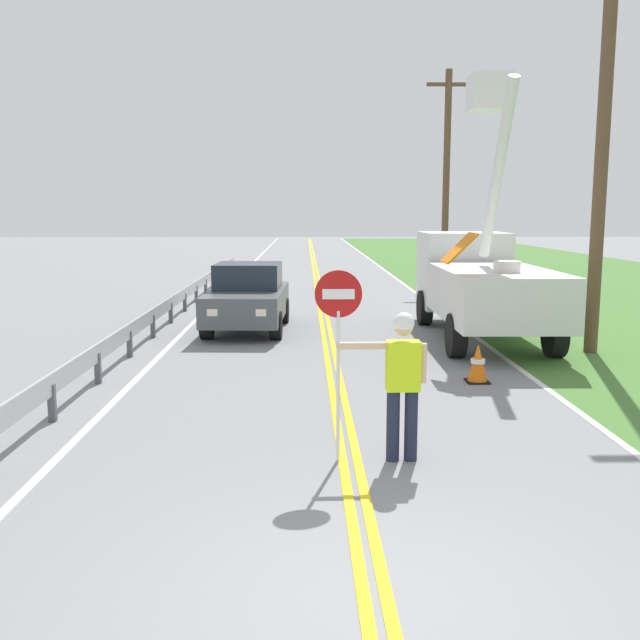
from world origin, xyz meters
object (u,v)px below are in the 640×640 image
utility_pole_mid (446,174)px  traffic_cone_lead (478,364)px  flagger_worker (402,377)px  utility_pole_near (603,133)px  utility_bucket_truck (479,278)px  stop_sign_paddle (338,323)px  oncoming_sedan_nearest (248,298)px

utility_pole_mid → traffic_cone_lead: (-2.84, -17.62, -4.22)m
flagger_worker → traffic_cone_lead: size_ratio=2.61×
flagger_worker → utility_pole_near: utility_pole_near is taller
utility_bucket_truck → utility_pole_near: bearing=-46.5°
flagger_worker → stop_sign_paddle: stop_sign_paddle is taller
utility_bucket_truck → flagger_worker: bearing=-109.4°
utility_pole_near → stop_sign_paddle: bearing=-131.1°
stop_sign_paddle → utility_bucket_truck: (3.82, 8.66, -0.27)m
utility_pole_mid → traffic_cone_lead: 18.34m
utility_bucket_truck → oncoming_sedan_nearest: 5.79m
stop_sign_paddle → oncoming_sedan_nearest: (-1.85, 9.68, -0.88)m
oncoming_sedan_nearest → utility_pole_mid: 14.49m
utility_pole_near → traffic_cone_lead: (-3.09, -2.63, -4.27)m
utility_pole_near → utility_pole_mid: 14.99m
flagger_worker → stop_sign_paddle: size_ratio=0.78×
stop_sign_paddle → traffic_cone_lead: (2.67, 3.97, -1.37)m
traffic_cone_lead → utility_pole_near: bearing=40.4°
utility_pole_mid → stop_sign_paddle: bearing=-104.3°
utility_bucket_truck → utility_pole_near: 4.25m
stop_sign_paddle → utility_pole_mid: utility_pole_mid is taller
flagger_worker → oncoming_sedan_nearest: 10.01m
flagger_worker → utility_pole_mid: size_ratio=0.21×
stop_sign_paddle → oncoming_sedan_nearest: stop_sign_paddle is taller
oncoming_sedan_nearest → traffic_cone_lead: (4.53, -5.71, -0.50)m
stop_sign_paddle → traffic_cone_lead: stop_sign_paddle is taller
flagger_worker → traffic_cone_lead: 4.44m
utility_pole_near → utility_pole_mid: (-0.25, 14.98, -0.05)m
oncoming_sedan_nearest → utility_pole_near: (7.62, -3.08, 3.77)m
utility_pole_near → utility_bucket_truck: bearing=133.5°
stop_sign_paddle → utility_bucket_truck: bearing=66.2°
oncoming_sedan_nearest → utility_pole_mid: size_ratio=0.48×
stop_sign_paddle → utility_pole_near: size_ratio=0.26×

